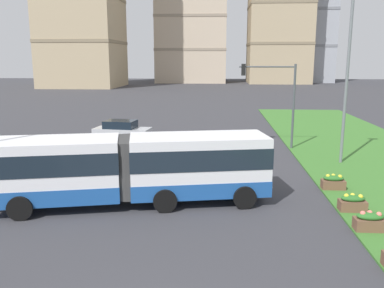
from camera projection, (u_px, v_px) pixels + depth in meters
name	position (u px, v px, depth m)	size (l,w,h in m)	color
articulated_bus	(134.00, 168.00, 17.69)	(12.06, 4.89, 3.00)	white
car_silver_hatch	(122.00, 131.00, 32.03)	(4.60, 2.48, 1.58)	#B7BABF
flower_planter_2	(370.00, 221.00, 14.96)	(1.10, 0.56, 0.74)	brown
flower_planter_3	(353.00, 203.00, 16.89)	(1.10, 0.56, 0.74)	brown
flower_planter_4	(333.00, 182.00, 19.76)	(1.10, 0.56, 0.74)	brown
traffic_light_far_right	(276.00, 91.00, 28.28)	(3.93, 0.28, 5.98)	#474C51
streetlight_median	(347.00, 73.00, 23.85)	(0.70, 0.28, 10.06)	slate
apartment_tower_westcentre	(192.00, 4.00, 112.20)	(19.13, 18.40, 42.80)	#C6B299
apartment_tower_centre	(280.00, 7.00, 107.28)	(16.25, 15.61, 39.88)	tan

